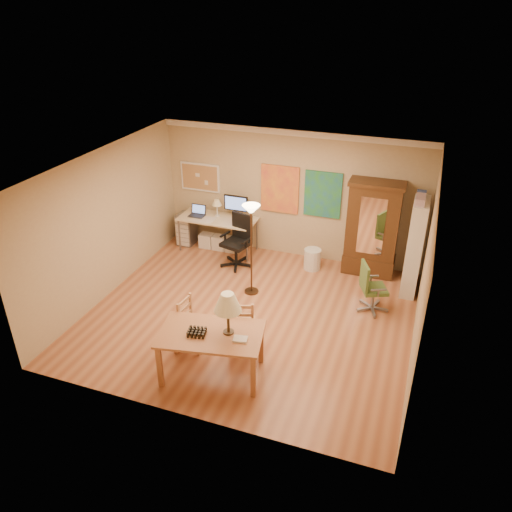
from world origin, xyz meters
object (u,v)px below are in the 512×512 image
(dining_table, at_px, (217,325))
(office_chair_green, at_px, (371,298))
(computer_desk, at_px, (220,230))
(armoire, at_px, (372,235))
(bookshelf, at_px, (414,248))
(office_chair_black, at_px, (237,252))

(dining_table, xyz_separation_m, office_chair_green, (1.87, 2.45, -0.63))
(dining_table, height_order, computer_desk, dining_table)
(armoire, height_order, bookshelf, armoire)
(office_chair_black, xyz_separation_m, office_chair_green, (2.85, -0.75, -0.04))
(computer_desk, bearing_deg, office_chair_black, -41.38)
(office_chair_green, height_order, armoire, armoire)
(office_chair_green, distance_m, armoire, 1.50)
(office_chair_black, bearing_deg, dining_table, -73.08)
(computer_desk, distance_m, office_chair_black, 0.82)
(armoire, relative_size, bookshelf, 1.06)
(dining_table, distance_m, bookshelf, 4.17)
(office_chair_black, bearing_deg, bookshelf, 2.87)
(dining_table, xyz_separation_m, computer_desk, (-1.58, 3.73, -0.42))
(dining_table, distance_m, armoire, 4.14)
(dining_table, relative_size, armoire, 0.84)
(computer_desk, relative_size, bookshelf, 0.92)
(office_chair_black, xyz_separation_m, armoire, (2.60, 0.61, 0.55))
(computer_desk, xyz_separation_m, office_chair_black, (0.60, -0.53, -0.17))
(computer_desk, xyz_separation_m, office_chair_green, (3.45, -1.28, -0.21))
(computer_desk, distance_m, bookshelf, 4.07)
(computer_desk, height_order, office_chair_black, computer_desk)
(office_chair_black, height_order, bookshelf, bookshelf)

